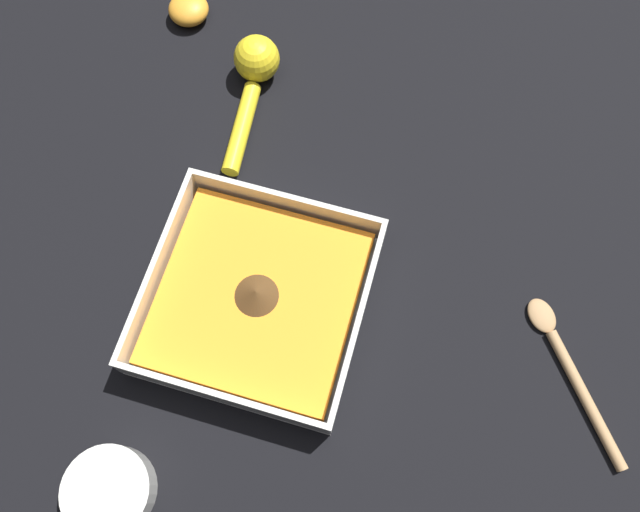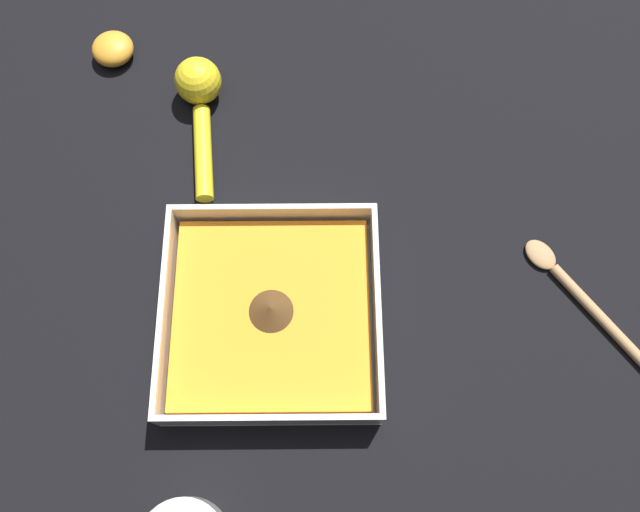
% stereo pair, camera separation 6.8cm
% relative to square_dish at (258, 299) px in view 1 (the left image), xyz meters
% --- Properties ---
extents(ground_plane, '(4.00, 4.00, 0.00)m').
position_rel_square_dish_xyz_m(ground_plane, '(0.01, -0.05, -0.02)').
color(ground_plane, black).
extents(square_dish, '(0.23, 0.23, 0.05)m').
position_rel_square_dish_xyz_m(square_dish, '(0.00, 0.00, 0.00)').
color(square_dish, silver).
rests_on(square_dish, ground_plane).
extents(spice_bowl, '(0.09, 0.09, 0.03)m').
position_rel_square_dish_xyz_m(spice_bowl, '(0.23, -0.08, -0.00)').
color(spice_bowl, silver).
rests_on(spice_bowl, ground_plane).
extents(lemon_squeezer, '(0.18, 0.06, 0.06)m').
position_rel_square_dish_xyz_m(lemon_squeezer, '(-0.27, -0.09, 0.01)').
color(lemon_squeezer, yellow).
rests_on(lemon_squeezer, ground_plane).
extents(lemon_half, '(0.05, 0.05, 0.03)m').
position_rel_square_dish_xyz_m(lemon_half, '(-0.35, -0.21, -0.00)').
color(lemon_half, orange).
rests_on(lemon_half, ground_plane).
extents(wooden_spoon, '(0.16, 0.13, 0.01)m').
position_rel_square_dish_xyz_m(wooden_spoon, '(-0.02, 0.34, -0.01)').
color(wooden_spoon, tan).
rests_on(wooden_spoon, ground_plane).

